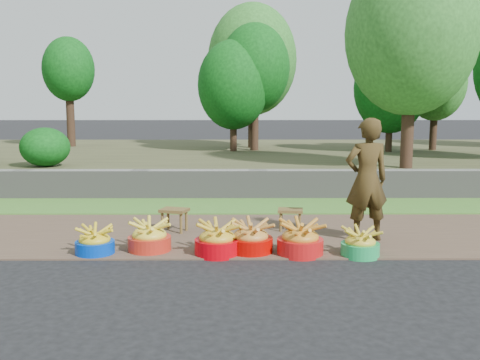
{
  "coord_description": "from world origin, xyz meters",
  "views": [
    {
      "loc": [
        -0.38,
        -5.94,
        1.76
      ],
      "look_at": [
        -0.35,
        1.3,
        0.75
      ],
      "focal_mm": 40.0,
      "sensor_mm": 36.0,
      "label": 1
    }
  ],
  "objects_px": {
    "basin_d": "(251,239)",
    "stool_left": "(174,213)",
    "stool_right": "(290,213)",
    "vendor_woman": "(367,180)",
    "basin_b": "(149,238)",
    "basin_c": "(217,240)",
    "basin_f": "(360,244)",
    "basin_a": "(95,242)",
    "basin_e": "(300,240)"
  },
  "relations": [
    {
      "from": "basin_a",
      "to": "basin_d",
      "type": "xyz_separation_m",
      "value": [
        1.85,
        0.07,
        0.02
      ]
    },
    {
      "from": "basin_c",
      "to": "vendor_woman",
      "type": "relative_size",
      "value": 0.34
    },
    {
      "from": "basin_b",
      "to": "basin_e",
      "type": "distance_m",
      "value": 1.82
    },
    {
      "from": "basin_c",
      "to": "basin_f",
      "type": "relative_size",
      "value": 1.19
    },
    {
      "from": "basin_f",
      "to": "vendor_woman",
      "type": "xyz_separation_m",
      "value": [
        0.22,
        0.71,
        0.66
      ]
    },
    {
      "from": "basin_d",
      "to": "stool_left",
      "type": "distance_m",
      "value": 1.47
    },
    {
      "from": "vendor_woman",
      "to": "basin_d",
      "type": "bearing_deg",
      "value": 10.53
    },
    {
      "from": "stool_left",
      "to": "stool_right",
      "type": "height_order",
      "value": "stool_left"
    },
    {
      "from": "basin_a",
      "to": "basin_c",
      "type": "height_order",
      "value": "basin_c"
    },
    {
      "from": "stool_left",
      "to": "vendor_woman",
      "type": "relative_size",
      "value": 0.27
    },
    {
      "from": "basin_c",
      "to": "stool_left",
      "type": "relative_size",
      "value": 1.25
    },
    {
      "from": "basin_a",
      "to": "stool_left",
      "type": "bearing_deg",
      "value": 53.71
    },
    {
      "from": "basin_f",
      "to": "basin_b",
      "type": "bearing_deg",
      "value": 174.97
    },
    {
      "from": "basin_a",
      "to": "vendor_woman",
      "type": "height_order",
      "value": "vendor_woman"
    },
    {
      "from": "stool_right",
      "to": "basin_b",
      "type": "bearing_deg",
      "value": -150.25
    },
    {
      "from": "basin_d",
      "to": "stool_right",
      "type": "distance_m",
      "value": 1.25
    },
    {
      "from": "basin_d",
      "to": "basin_e",
      "type": "relative_size",
      "value": 0.97
    },
    {
      "from": "basin_a",
      "to": "basin_f",
      "type": "bearing_deg",
      "value": -1.59
    },
    {
      "from": "basin_f",
      "to": "stool_left",
      "type": "height_order",
      "value": "stool_left"
    },
    {
      "from": "basin_c",
      "to": "basin_f",
      "type": "distance_m",
      "value": 1.68
    },
    {
      "from": "basin_d",
      "to": "stool_right",
      "type": "xyz_separation_m",
      "value": [
        0.58,
        1.1,
        0.08
      ]
    },
    {
      "from": "basin_a",
      "to": "basin_c",
      "type": "relative_size",
      "value": 0.86
    },
    {
      "from": "basin_a",
      "to": "basin_b",
      "type": "distance_m",
      "value": 0.64
    },
    {
      "from": "basin_d",
      "to": "vendor_woman",
      "type": "height_order",
      "value": "vendor_woman"
    },
    {
      "from": "basin_f",
      "to": "stool_right",
      "type": "bearing_deg",
      "value": 119.11
    },
    {
      "from": "basin_a",
      "to": "vendor_woman",
      "type": "xyz_separation_m",
      "value": [
        3.36,
        0.62,
        0.66
      ]
    },
    {
      "from": "basin_a",
      "to": "vendor_woman",
      "type": "distance_m",
      "value": 3.48
    },
    {
      "from": "basin_c",
      "to": "stool_left",
      "type": "bearing_deg",
      "value": 119.63
    },
    {
      "from": "basin_d",
      "to": "basin_f",
      "type": "xyz_separation_m",
      "value": [
        1.28,
        -0.15,
        -0.03
      ]
    },
    {
      "from": "basin_a",
      "to": "stool_left",
      "type": "height_order",
      "value": "basin_a"
    },
    {
      "from": "basin_e",
      "to": "stool_left",
      "type": "xyz_separation_m",
      "value": [
        -1.62,
        1.12,
        0.09
      ]
    },
    {
      "from": "basin_e",
      "to": "basin_f",
      "type": "bearing_deg",
      "value": -5.9
    },
    {
      "from": "basin_e",
      "to": "vendor_woman",
      "type": "distance_m",
      "value": 1.29
    },
    {
      "from": "basin_c",
      "to": "basin_d",
      "type": "bearing_deg",
      "value": 11.46
    },
    {
      "from": "basin_b",
      "to": "stool_right",
      "type": "height_order",
      "value": "basin_b"
    },
    {
      "from": "basin_d",
      "to": "basin_a",
      "type": "bearing_deg",
      "value": -177.93
    },
    {
      "from": "basin_b",
      "to": "stool_left",
      "type": "distance_m",
      "value": 1.0
    },
    {
      "from": "basin_a",
      "to": "basin_d",
      "type": "height_order",
      "value": "basin_d"
    },
    {
      "from": "basin_e",
      "to": "stool_left",
      "type": "bearing_deg",
      "value": 145.27
    },
    {
      "from": "basin_f",
      "to": "stool_right",
      "type": "height_order",
      "value": "basin_f"
    },
    {
      "from": "basin_f",
      "to": "basin_a",
      "type": "bearing_deg",
      "value": 178.41
    },
    {
      "from": "basin_e",
      "to": "basin_a",
      "type": "bearing_deg",
      "value": 179.65
    },
    {
      "from": "basin_a",
      "to": "stool_right",
      "type": "height_order",
      "value": "basin_a"
    },
    {
      "from": "basin_b",
      "to": "basin_c",
      "type": "xyz_separation_m",
      "value": [
        0.83,
        -0.15,
        0.01
      ]
    },
    {
      "from": "stool_right",
      "to": "vendor_woman",
      "type": "xyz_separation_m",
      "value": [
        0.92,
        -0.54,
        0.55
      ]
    },
    {
      "from": "basin_e",
      "to": "basin_f",
      "type": "height_order",
      "value": "basin_e"
    },
    {
      "from": "basin_b",
      "to": "stool_right",
      "type": "xyz_separation_m",
      "value": [
        1.81,
        1.03,
        0.09
      ]
    },
    {
      "from": "basin_a",
      "to": "basin_f",
      "type": "distance_m",
      "value": 3.14
    },
    {
      "from": "stool_left",
      "to": "basin_c",
      "type": "bearing_deg",
      "value": -60.37
    },
    {
      "from": "vendor_woman",
      "to": "basin_c",
      "type": "bearing_deg",
      "value": 8.73
    }
  ]
}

